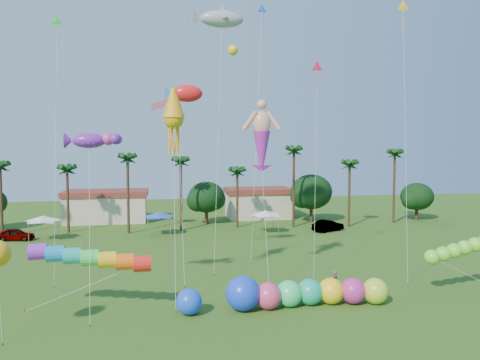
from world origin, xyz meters
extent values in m
plane|color=#285116|center=(0.00, 0.00, 0.00)|extent=(160.00, 160.00, 0.00)
cylinder|color=#3A2819|center=(-26.00, 40.00, 4.50)|extent=(0.36, 0.36, 9.00)
cylinder|color=#3A2819|center=(-18.00, 41.00, 4.25)|extent=(0.36, 0.36, 8.50)
cylinder|color=#3A2819|center=(-10.00, 39.00, 5.00)|extent=(0.36, 0.36, 10.00)
cylinder|color=#3A2819|center=(-3.00, 40.00, 4.75)|extent=(0.36, 0.36, 9.50)
cylinder|color=#3A2819|center=(5.00, 41.00, 4.00)|extent=(0.36, 0.36, 8.00)
cylinder|color=#3A2819|center=(13.00, 40.00, 5.50)|extent=(0.36, 0.36, 11.00)
cylinder|color=#3A2819|center=(21.00, 39.00, 4.50)|extent=(0.36, 0.36, 9.00)
cylinder|color=#3A2819|center=(29.00, 41.00, 5.25)|extent=(0.36, 0.36, 10.50)
sphere|color=#113814|center=(1.00, 45.00, 4.03)|extent=(5.46, 5.46, 5.46)
sphere|color=#113814|center=(17.00, 44.00, 4.65)|extent=(6.30, 6.30, 6.30)
sphere|color=#113814|center=(34.00, 43.00, 3.72)|extent=(5.04, 5.04, 5.04)
cube|color=beige|center=(-14.00, 50.00, 2.00)|extent=(12.00, 7.00, 4.00)
cube|color=beige|center=(10.00, 50.00, 2.00)|extent=(10.00, 7.00, 4.00)
pyramid|color=white|center=(-20.00, 36.00, 2.75)|extent=(3.00, 3.00, 0.60)
pyramid|color=blue|center=(-6.00, 37.00, 2.75)|extent=(3.00, 3.00, 0.60)
pyramid|color=white|center=(8.00, 36.00, 2.75)|extent=(3.00, 3.00, 0.60)
imported|color=#4C4C54|center=(-23.42, 36.53, 0.74)|extent=(4.56, 2.40, 1.48)
imported|color=#4C4C54|center=(16.69, 35.89, 0.78)|extent=(4.96, 3.59, 1.56)
imported|color=#A8988C|center=(7.46, 9.75, 0.91)|extent=(1.08, 0.96, 1.82)
sphere|color=#E83D73|center=(1.55, 7.34, 0.96)|extent=(1.91, 1.91, 1.91)
sphere|color=#35E47F|center=(3.15, 7.59, 0.96)|extent=(1.91, 1.91, 1.91)
sphere|color=#18AE8B|center=(4.74, 7.72, 0.96)|extent=(1.91, 1.91, 1.91)
sphere|color=yellow|center=(6.33, 7.65, 0.96)|extent=(1.91, 1.91, 1.91)
sphere|color=#C02D8D|center=(7.92, 7.40, 0.96)|extent=(1.91, 1.91, 1.91)
sphere|color=#B7DA30|center=(9.51, 7.09, 0.96)|extent=(1.91, 1.91, 1.91)
sphere|color=blue|center=(-0.25, 7.36, 1.22)|extent=(2.47, 2.47, 2.44)
sphere|color=#1B4CFB|center=(-4.02, 7.19, 0.90)|extent=(1.79, 1.79, 1.79)
cylinder|color=red|center=(-9.22, 7.97, 3.49)|extent=(8.32, 1.93, 1.12)
cylinder|color=silver|center=(-11.22, 8.86, 1.75)|extent=(8.15, 1.82, 3.51)
cylinder|color=brown|center=(-15.29, 9.76, 0.08)|extent=(0.08, 0.08, 0.16)
ellipsoid|color=#75E933|center=(14.74, 8.30, 2.96)|extent=(6.40, 2.35, 1.38)
cylinder|color=silver|center=(17.77, 8.40, 1.48)|extent=(6.08, 0.21, 2.99)
cylinder|color=brown|center=(-14.98, 4.02, 0.08)|extent=(0.08, 0.08, 0.16)
cylinder|color=silver|center=(2.53, 12.49, 6.00)|extent=(0.30, 4.21, 12.00)
cylinder|color=brown|center=(2.39, 10.39, 0.08)|extent=(0.08, 0.08, 0.16)
ellipsoid|color=red|center=(-3.33, 18.67, 16.29)|extent=(4.33, 2.20, 1.72)
cylinder|color=silver|center=(-3.66, 16.03, 8.15)|extent=(0.69, 5.31, 16.30)
cylinder|color=brown|center=(-3.99, 13.39, 0.08)|extent=(0.08, 0.08, 0.16)
ellipsoid|color=#999EA7|center=(0.48, 23.46, 24.32)|extent=(6.24, 4.17, 2.10)
cylinder|color=silver|center=(-0.37, 20.02, 12.16)|extent=(1.74, 6.90, 24.32)
cylinder|color=brown|center=(-1.23, 16.59, 0.08)|extent=(0.08, 0.08, 0.16)
cone|color=#EFA313|center=(-4.78, 12.42, 13.60)|extent=(2.12, 2.12, 4.92)
cylinder|color=silver|center=(-4.85, 10.07, 6.80)|extent=(0.16, 4.72, 13.60)
cylinder|color=brown|center=(-4.91, 7.72, 0.08)|extent=(0.08, 0.08, 0.16)
ellipsoid|color=purple|center=(-10.89, 10.98, 11.91)|extent=(4.23, 2.64, 1.57)
cylinder|color=silver|center=(-10.65, 8.55, 5.96)|extent=(0.51, 4.89, 11.92)
cylinder|color=brown|center=(-10.41, 6.12, 0.08)|extent=(0.08, 0.08, 0.16)
cone|color=#CD1646|center=(8.28, 16.90, 18.68)|extent=(1.18, 0.37, 1.16)
cylinder|color=silver|center=(7.70, 15.32, 9.34)|extent=(1.19, 3.18, 18.69)
cylinder|color=brown|center=(7.12, 13.75, 0.08)|extent=(0.08, 0.08, 0.16)
cone|color=yellow|center=(15.51, 14.97, 23.86)|extent=(1.23, 0.29, 1.22)
cylinder|color=silver|center=(14.88, 12.88, 11.93)|extent=(1.30, 4.20, 23.87)
cylinder|color=brown|center=(14.24, 10.80, 0.08)|extent=(0.08, 0.08, 0.16)
cone|color=#34DF42|center=(-14.35, 18.41, 22.14)|extent=(1.14, 0.50, 1.12)
cylinder|color=silver|center=(-14.40, 16.76, 11.07)|extent=(0.14, 3.32, 22.14)
cylinder|color=brown|center=(-14.46, 15.11, 0.08)|extent=(0.08, 0.08, 0.16)
cone|color=blue|center=(4.62, 23.40, 25.45)|extent=(1.17, 0.40, 1.14)
cylinder|color=silver|center=(3.71, 21.68, 12.72)|extent=(1.86, 3.48, 25.45)
cylinder|color=brown|center=(2.80, 19.96, 0.08)|extent=(0.08, 0.08, 0.16)
camera|label=1|loc=(-5.95, -24.17, 11.43)|focal=35.00mm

